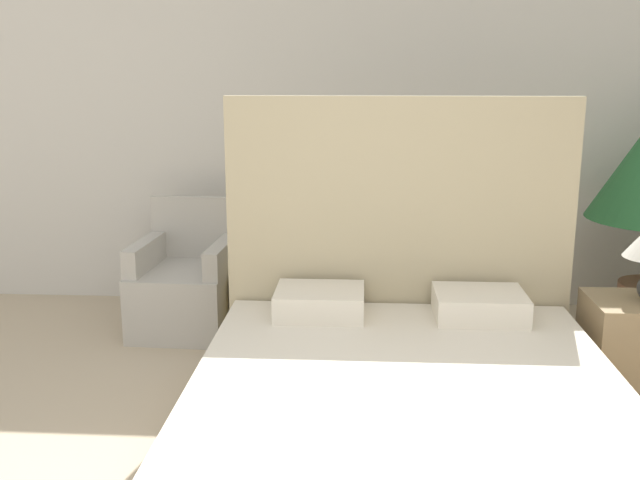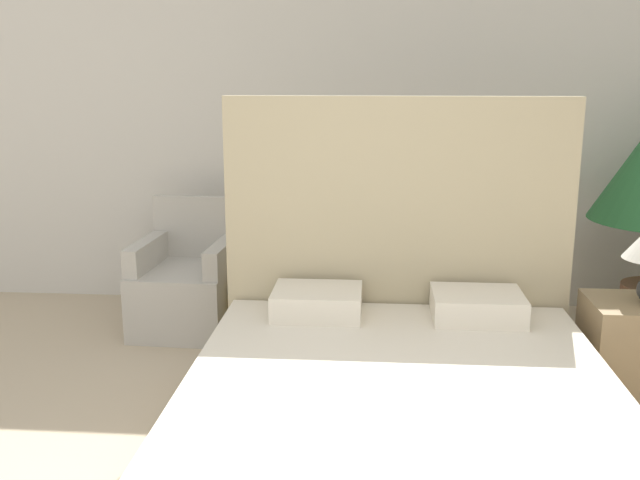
{
  "view_description": "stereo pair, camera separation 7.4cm",
  "coord_description": "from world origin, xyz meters",
  "px_view_note": "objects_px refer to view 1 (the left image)",
  "views": [
    {
      "loc": [
        0.0,
        -1.65,
        1.71
      ],
      "look_at": [
        -0.26,
        2.58,
        0.72
      ],
      "focal_mm": 40.0,
      "sensor_mm": 36.0,
      "label": 1
    },
    {
      "loc": [
        0.08,
        -1.65,
        1.71
      ],
      "look_at": [
        -0.26,
        2.58,
        0.72
      ],
      "focal_mm": 40.0,
      "sensor_mm": 36.0,
      "label": 2
    }
  ],
  "objects_px": {
    "bed": "(404,397)",
    "side_table": "(256,303)",
    "armchair_near_window_left": "(185,290)",
    "armchair_near_window_right": "(328,292)",
    "nightstand": "(637,350)"
  },
  "relations": [
    {
      "from": "bed",
      "to": "armchair_near_window_right",
      "type": "distance_m",
      "value": 1.65
    },
    {
      "from": "nightstand",
      "to": "side_table",
      "type": "bearing_deg",
      "value": 157.67
    },
    {
      "from": "armchair_near_window_right",
      "to": "side_table",
      "type": "relative_size",
      "value": 2.14
    },
    {
      "from": "armchair_near_window_left",
      "to": "armchair_near_window_right",
      "type": "relative_size",
      "value": 1.0
    },
    {
      "from": "armchair_near_window_right",
      "to": "bed",
      "type": "bearing_deg",
      "value": -67.41
    },
    {
      "from": "armchair_near_window_right",
      "to": "side_table",
      "type": "bearing_deg",
      "value": -167.53
    },
    {
      "from": "armchair_near_window_right",
      "to": "nightstand",
      "type": "distance_m",
      "value": 1.93
    },
    {
      "from": "bed",
      "to": "side_table",
      "type": "xyz_separation_m",
      "value": [
        -0.91,
        1.56,
        -0.09
      ]
    },
    {
      "from": "armchair_near_window_right",
      "to": "side_table",
      "type": "height_order",
      "value": "armchair_near_window_right"
    },
    {
      "from": "bed",
      "to": "nightstand",
      "type": "relative_size",
      "value": 3.58
    },
    {
      "from": "nightstand",
      "to": "side_table",
      "type": "height_order",
      "value": "nightstand"
    },
    {
      "from": "armchair_near_window_left",
      "to": "side_table",
      "type": "height_order",
      "value": "armchair_near_window_left"
    },
    {
      "from": "armchair_near_window_left",
      "to": "nightstand",
      "type": "bearing_deg",
      "value": -16.73
    },
    {
      "from": "bed",
      "to": "armchair_near_window_left",
      "type": "height_order",
      "value": "bed"
    },
    {
      "from": "armchair_near_window_left",
      "to": "side_table",
      "type": "xyz_separation_m",
      "value": [
        0.49,
        -0.04,
        -0.08
      ]
    }
  ]
}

